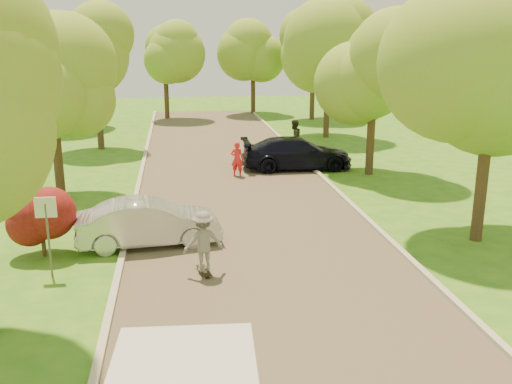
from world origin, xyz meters
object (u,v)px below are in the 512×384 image
silver_sedan (149,223)px  person_striped (237,159)px  skateboarder (203,241)px  street_sign (47,220)px  longboard (204,271)px  person_olive (294,138)px  dark_sedan (297,153)px

silver_sedan → person_striped: size_ratio=2.71×
person_striped → skateboarder: bearing=100.5°
street_sign → skateboarder: 4.10m
skateboarder → street_sign: bearing=-19.0°
longboard → person_striped: size_ratio=0.55×
silver_sedan → skateboarder: size_ratio=2.60×
skateboarder → person_olive: bearing=-122.7°
dark_sedan → person_olive: size_ratio=2.71×
longboard → skateboarder: 0.84m
silver_sedan → skateboarder: 2.91m
street_sign → person_olive: 17.44m
dark_sedan → skateboarder: skateboarder is taller
dark_sedan → silver_sedan: bearing=146.5°
silver_sedan → person_striped: bearing=-29.0°
dark_sedan → person_striped: 3.18m
silver_sedan → person_olive: person_olive is taller
silver_sedan → person_olive: size_ratio=2.22×
street_sign → dark_sedan: street_sign is taller
dark_sedan → person_striped: (-2.98, -1.08, 0.03)m
silver_sedan → skateboarder: skateboarder is taller
person_olive → silver_sedan: bearing=22.7°
silver_sedan → person_olive: 14.42m
longboard → person_striped: bearing=-113.2°
person_olive → skateboarder: bearing=31.8°
dark_sedan → person_olive: bearing=-8.1°
street_sign → person_olive: bearing=56.6°
person_olive → longboard: bearing=31.8°
street_sign → longboard: size_ratio=2.47×
skateboarder → person_striped: skateboarder is taller
skateboarder → person_striped: 11.11m
street_sign → silver_sedan: 3.31m
silver_sedan → dark_sedan: 11.58m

